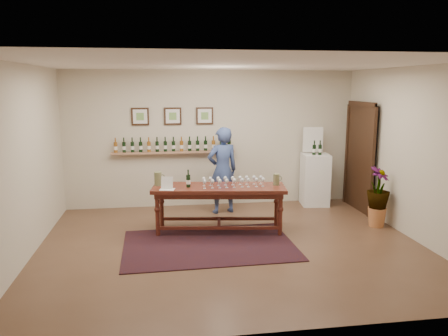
{
  "coord_description": "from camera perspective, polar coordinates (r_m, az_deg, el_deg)",
  "views": [
    {
      "loc": [
        -1.09,
        -6.45,
        2.48
      ],
      "look_at": [
        0.0,
        0.8,
        1.1
      ],
      "focal_mm": 35.0,
      "sensor_mm": 36.0,
      "label": 1
    }
  ],
  "objects": [
    {
      "name": "pitcher_left",
      "position": [
        7.56,
        -8.62,
        -1.39
      ],
      "size": [
        0.16,
        0.16,
        0.24
      ],
      "primitive_type": null,
      "rotation": [
        0.0,
        0.0,
        -0.06
      ],
      "color": "#646740",
      "rests_on": "tasting_table"
    },
    {
      "name": "info_sign",
      "position": [
        9.37,
        11.54,
        3.65
      ],
      "size": [
        0.42,
        0.07,
        0.58
      ],
      "primitive_type": "cube",
      "rotation": [
        0.0,
        0.0,
        -0.12
      ],
      "color": "white",
      "rests_on": "display_pedestal"
    },
    {
      "name": "pitcher_right",
      "position": [
        7.57,
        6.84,
        -1.5
      ],
      "size": [
        0.14,
        0.14,
        0.2
      ],
      "primitive_type": null,
      "rotation": [
        0.0,
        0.0,
        -0.15
      ],
      "color": "#646740",
      "rests_on": "tasting_table"
    },
    {
      "name": "rug",
      "position": [
        7.01,
        -1.97,
        -10.02
      ],
      "size": [
        2.7,
        1.83,
        0.01
      ],
      "primitive_type": "cube",
      "rotation": [
        0.0,
        0.0,
        0.02
      ],
      "color": "#48170C",
      "rests_on": "ground"
    },
    {
      "name": "tasting_table",
      "position": [
        7.47,
        -0.66,
        -3.29
      ],
      "size": [
        2.33,
        1.03,
        0.8
      ],
      "rotation": [
        0.0,
        0.0,
        -0.14
      ],
      "color": "#461C11",
      "rests_on": "ground"
    },
    {
      "name": "person",
      "position": [
        8.55,
        -0.2,
        -0.32
      ],
      "size": [
        0.7,
        0.54,
        1.71
      ],
      "primitive_type": "imported",
      "rotation": [
        0.0,
        0.0,
        3.37
      ],
      "color": "navy",
      "rests_on": "ground"
    },
    {
      "name": "menu_card",
      "position": [
        7.27,
        -7.45,
        -1.95
      ],
      "size": [
        0.27,
        0.22,
        0.21
      ],
      "primitive_type": "cube",
      "rotation": [
        0.0,
        0.0,
        -0.25
      ],
      "color": "white",
      "rests_on": "tasting_table"
    },
    {
      "name": "table_bottles",
      "position": [
        7.41,
        -4.64,
        -1.2
      ],
      "size": [
        0.34,
        0.24,
        0.33
      ],
      "primitive_type": null,
      "rotation": [
        0.0,
        0.0,
        -0.23
      ],
      "color": "black",
      "rests_on": "tasting_table"
    },
    {
      "name": "potted_plant",
      "position": [
        8.23,
        19.48,
        -3.57
      ],
      "size": [
        0.7,
        0.7,
        0.93
      ],
      "rotation": [
        0.0,
        0.0,
        0.77
      ],
      "color": "#B76D3D",
      "rests_on": "ground"
    },
    {
      "name": "table_glasses",
      "position": [
        7.43,
        1.23,
        -1.78
      ],
      "size": [
        1.16,
        0.27,
        0.16
      ],
      "primitive_type": null,
      "rotation": [
        0.0,
        0.0,
        0.0
      ],
      "color": "silver",
      "rests_on": "tasting_table"
    },
    {
      "name": "room_shell",
      "position": [
        9.01,
        12.39,
        1.72
      ],
      "size": [
        6.0,
        6.0,
        6.0
      ],
      "color": "beige",
      "rests_on": "ground"
    },
    {
      "name": "display_pedestal",
      "position": [
        9.39,
        11.78,
        -1.49
      ],
      "size": [
        0.6,
        0.6,
        1.08
      ],
      "primitive_type": "cube",
      "rotation": [
        0.0,
        0.0,
        -0.12
      ],
      "color": "white",
      "rests_on": "ground"
    },
    {
      "name": "ground",
      "position": [
        7.0,
        0.99,
        -10.1
      ],
      "size": [
        6.0,
        6.0,
        0.0
      ],
      "primitive_type": "plane",
      "color": "#533724",
      "rests_on": "ground"
    },
    {
      "name": "pedestal_bottles",
      "position": [
        9.19,
        12.07,
        2.62
      ],
      "size": [
        0.31,
        0.11,
        0.3
      ],
      "primitive_type": null,
      "rotation": [
        0.0,
        0.0,
        -0.12
      ],
      "color": "black",
      "rests_on": "display_pedestal"
    }
  ]
}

